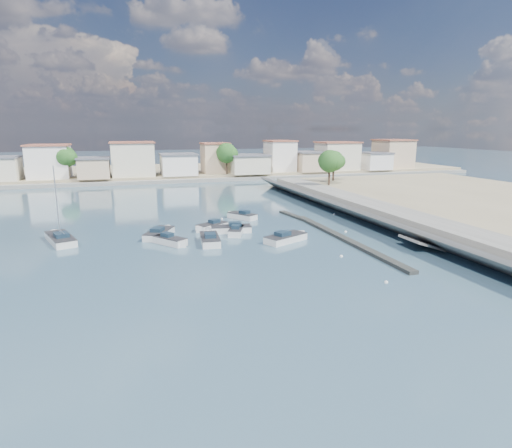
{
  "coord_description": "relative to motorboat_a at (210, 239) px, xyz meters",
  "views": [
    {
      "loc": [
        -17.18,
        -33.5,
        12.75
      ],
      "look_at": [
        -2.2,
        15.22,
        1.4
      ],
      "focal_mm": 30.0,
      "sensor_mm": 36.0,
      "label": 1
    }
  ],
  "objects": [
    {
      "name": "ground",
      "position": [
        8.31,
        26.54,
        -0.38
      ],
      "size": [
        400.0,
        400.0,
        0.0
      ],
      "primitive_type": "plane",
      "color": "#2F4E5F",
      "rests_on": "ground"
    },
    {
      "name": "seawall_walkway",
      "position": [
        26.81,
        -0.46,
        0.52
      ],
      "size": [
        5.0,
        90.0,
        1.8
      ],
      "primitive_type": "cube",
      "color": "slate",
      "rests_on": "ground"
    },
    {
      "name": "breakwater",
      "position": [
        15.21,
        -0.77,
        -0.21
      ],
      "size": [
        2.0,
        31.02,
        0.35
      ],
      "color": "black",
      "rests_on": "ground"
    },
    {
      "name": "far_shore_land",
      "position": [
        8.31,
        78.54,
        0.32
      ],
      "size": [
        160.0,
        40.0,
        1.4
      ],
      "primitive_type": "cube",
      "color": "gray",
      "rests_on": "ground"
    },
    {
      "name": "far_shore_quay",
      "position": [
        8.31,
        57.54,
        0.02
      ],
      "size": [
        160.0,
        2.5,
        0.8
      ],
      "primitive_type": "cube",
      "color": "slate",
      "rests_on": "ground"
    },
    {
      "name": "far_town",
      "position": [
        19.02,
        63.46,
        4.56
      ],
      "size": [
        113.01,
        12.8,
        8.35
      ],
      "color": "beige",
      "rests_on": "far_shore_land"
    },
    {
      "name": "shore_trees",
      "position": [
        16.65,
        54.65,
        5.84
      ],
      "size": [
        74.56,
        38.32,
        7.92
      ],
      "color": "#38281E",
      "rests_on": "ground"
    },
    {
      "name": "motorboat_a",
      "position": [
        0.0,
        0.0,
        0.0
      ],
      "size": [
        2.56,
        5.81,
        1.48
      ],
      "color": "silver",
      "rests_on": "ground"
    },
    {
      "name": "motorboat_b",
      "position": [
        3.96,
        3.02,
        -0.0
      ],
      "size": [
        2.88,
        4.26,
        1.48
      ],
      "color": "silver",
      "rests_on": "ground"
    },
    {
      "name": "motorboat_c",
      "position": [
        3.3,
        4.2,
        0.0
      ],
      "size": [
        5.7,
        2.66,
        1.48
      ],
      "color": "silver",
      "rests_on": "ground"
    },
    {
      "name": "motorboat_d",
      "position": [
        1.33,
        6.19,
        -0.0
      ],
      "size": [
        4.48,
        3.53,
        1.48
      ],
      "color": "silver",
      "rests_on": "ground"
    },
    {
      "name": "motorboat_e",
      "position": [
        -5.21,
        4.59,
        -0.0
      ],
      "size": [
        4.21,
        5.77,
        1.48
      ],
      "color": "silver",
      "rests_on": "ground"
    },
    {
      "name": "motorboat_f",
      "position": [
        6.94,
        11.89,
        -0.0
      ],
      "size": [
        3.91,
        4.6,
        1.48
      ],
      "color": "silver",
      "rests_on": "ground"
    },
    {
      "name": "motorboat_g",
      "position": [
        -4.31,
        0.39,
        0.0
      ],
      "size": [
        3.72,
        4.25,
        1.48
      ],
      "color": "silver",
      "rests_on": "ground"
    },
    {
      "name": "motorboat_h",
      "position": [
        8.74,
        -2.09,
        -0.0
      ],
      "size": [
        5.79,
        4.21,
        1.48
      ],
      "color": "silver",
      "rests_on": "ground"
    },
    {
      "name": "sailboat",
      "position": [
        -16.48,
        5.32,
        0.03
      ],
      "size": [
        4.23,
        7.32,
        9.0
      ],
      "color": "silver",
      "rests_on": "ground"
    },
    {
      "name": "mooring_buoys",
      "position": [
        12.67,
        1.51,
        -0.33
      ],
      "size": [
        17.46,
        31.16,
        0.33
      ],
      "color": "white",
      "rests_on": "ground"
    }
  ]
}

